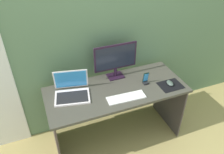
# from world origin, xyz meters

# --- Properties ---
(ground_plane) EXTENTS (8.00, 8.00, 0.00)m
(ground_plane) POSITION_xyz_m (0.00, 0.00, 0.00)
(ground_plane) COLOR tan
(wall_back) EXTENTS (6.00, 0.04, 2.50)m
(wall_back) POSITION_xyz_m (0.00, 0.40, 1.25)
(wall_back) COLOR #5D7E5B
(wall_back) RESTS_ON ground_plane
(desk) EXTENTS (1.49, 0.63, 0.73)m
(desk) POSITION_xyz_m (0.00, 0.00, 0.58)
(desk) COLOR #434038
(desk) RESTS_ON ground_plane
(monitor) EXTENTS (0.49, 0.14, 0.40)m
(monitor) POSITION_xyz_m (0.08, 0.22, 0.96)
(monitor) COLOR black
(monitor) RESTS_ON desk
(laptop) EXTENTS (0.40, 0.35, 0.25)m
(laptop) POSITION_xyz_m (-0.46, 0.08, 0.78)
(laptop) COLOR white
(laptop) RESTS_ON desk
(keyboard_external) EXTENTS (0.40, 0.15, 0.01)m
(keyboard_external) POSITION_xyz_m (0.04, -0.17, 0.74)
(keyboard_external) COLOR white
(keyboard_external) RESTS_ON desk
(mousepad) EXTENTS (0.25, 0.20, 0.00)m
(mousepad) POSITION_xyz_m (0.57, -0.16, 0.73)
(mousepad) COLOR black
(mousepad) RESTS_ON desk
(mouse) EXTENTS (0.06, 0.10, 0.04)m
(mouse) POSITION_xyz_m (0.57, -0.14, 0.75)
(mouse) COLOR #44534C
(mouse) RESTS_ON mousepad
(phone_in_dock) EXTENTS (0.06, 0.05, 0.14)m
(phone_in_dock) POSITION_xyz_m (0.33, -0.02, 0.78)
(phone_in_dock) COLOR black
(phone_in_dock) RESTS_ON desk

